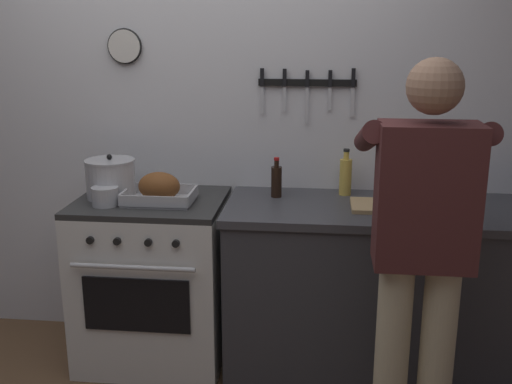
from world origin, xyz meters
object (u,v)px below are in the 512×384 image
object	(u,v)px
roasting_pan	(159,190)
bottle_cooking_oil	(346,176)
stove	(154,279)
cutting_board	(388,206)
stock_pot	(111,178)
bottle_soy_sauce	(276,181)
person_cook	(422,241)
saucepan	(105,196)
bottle_hot_sauce	(411,184)

from	to	relation	value
roasting_pan	bottle_cooking_oil	distance (m)	0.98
stove	bottle_cooking_oil	size ratio (longest dim) A/B	3.63
cutting_board	stove	bearing A→B (deg)	178.61
stock_pot	bottle_soy_sauce	bearing A→B (deg)	6.80
stove	cutting_board	xyz separation A→B (m)	(1.21, -0.03, 0.46)
stock_pot	stove	bearing A→B (deg)	-4.27
person_cook	bottle_soy_sauce	distance (m)	0.99
saucepan	bottle_cooking_oil	xyz separation A→B (m)	(1.20, 0.33, 0.06)
stock_pot	bottle_cooking_oil	size ratio (longest dim) A/B	1.04
stock_pot	bottle_hot_sauce	world-z (taller)	stock_pot
saucepan	bottle_hot_sauce	xyz separation A→B (m)	(1.53, 0.25, 0.04)
person_cook	bottle_hot_sauce	xyz separation A→B (m)	(0.06, 0.76, 0.04)
roasting_pan	cutting_board	size ratio (longest dim) A/B	0.98
person_cook	bottle_soy_sauce	xyz separation A→B (m)	(-0.63, 0.76, 0.04)
stock_pot	bottle_hot_sauce	size ratio (longest dim) A/B	1.22
roasting_pan	stock_pot	size ratio (longest dim) A/B	1.36
person_cook	stock_pot	world-z (taller)	person_cook
roasting_pan	bottle_cooking_oil	world-z (taller)	bottle_cooking_oil
person_cook	bottle_soy_sauce	world-z (taller)	person_cook
bottle_cooking_oil	bottle_soy_sauce	size ratio (longest dim) A/B	1.18
stove	bottle_soy_sauce	xyz separation A→B (m)	(0.65, 0.12, 0.54)
cutting_board	stock_pot	bearing A→B (deg)	178.18
cutting_board	person_cook	bearing A→B (deg)	-83.49
stock_pot	saucepan	bearing A→B (deg)	-82.42
person_cook	bottle_cooking_oil	distance (m)	0.88
person_cook	cutting_board	size ratio (longest dim) A/B	4.61
stock_pot	cutting_board	bearing A→B (deg)	-1.82
saucepan	bottle_soy_sauce	xyz separation A→B (m)	(0.84, 0.25, 0.04)
person_cook	stock_pot	size ratio (longest dim) A/B	6.44
person_cook	saucepan	distance (m)	1.56
stove	roasting_pan	xyz separation A→B (m)	(0.07, -0.05, 0.52)
stove	bottle_cooking_oil	distance (m)	1.17
roasting_pan	cutting_board	world-z (taller)	roasting_pan
stove	bottle_hot_sauce	size ratio (longest dim) A/B	4.25
stock_pot	bottle_soy_sauce	distance (m)	0.86
roasting_pan	bottle_hot_sauce	size ratio (longest dim) A/B	1.66
person_cook	cutting_board	distance (m)	0.61
stove	saucepan	xyz separation A→B (m)	(-0.19, -0.13, 0.50)
roasting_pan	bottle_soy_sauce	world-z (taller)	bottle_soy_sauce
roasting_pan	bottle_hot_sauce	xyz separation A→B (m)	(1.27, 0.17, 0.02)
roasting_pan	saucepan	xyz separation A→B (m)	(-0.26, -0.08, -0.02)
bottle_cooking_oil	bottle_soy_sauce	world-z (taller)	bottle_cooking_oil
stove	cutting_board	size ratio (longest dim) A/B	2.50
stock_pot	cutting_board	size ratio (longest dim) A/B	0.72
roasting_pan	bottle_hot_sauce	bearing A→B (deg)	7.63
saucepan	bottle_hot_sauce	bearing A→B (deg)	9.33
person_cook	roasting_pan	world-z (taller)	person_cook
stove	cutting_board	bearing A→B (deg)	-1.39
stove	person_cook	xyz separation A→B (m)	(1.28, -0.64, 0.50)
cutting_board	bottle_cooking_oil	size ratio (longest dim) A/B	1.45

